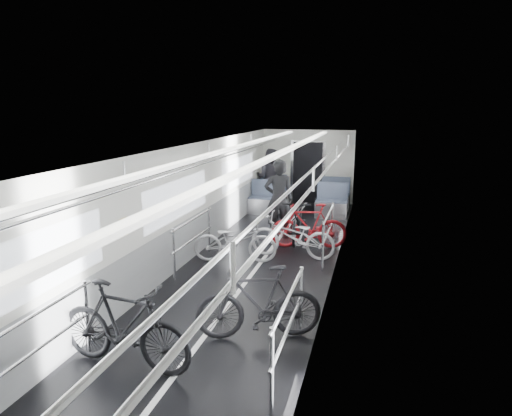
{
  "coord_description": "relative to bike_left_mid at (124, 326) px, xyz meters",
  "views": [
    {
      "loc": [
        2.19,
        -7.95,
        3.14
      ],
      "look_at": [
        0.0,
        0.31,
        1.23
      ],
      "focal_mm": 32.0,
      "sensor_mm": 36.0,
      "label": 1
    }
  ],
  "objects": [
    {
      "name": "bike_right_far",
      "position": [
        1.45,
        5.41,
        -0.04
      ],
      "size": [
        1.77,
        0.82,
        1.03
      ],
      "primitive_type": "imported",
      "rotation": [
        0.0,
        0.0,
        -1.37
      ],
      "color": "maroon",
      "rests_on": "floor"
    },
    {
      "name": "bike_right_near",
      "position": [
        1.39,
        1.14,
        -0.03
      ],
      "size": [
        1.81,
        1.05,
        1.05
      ],
      "primitive_type": "imported",
      "rotation": [
        0.0,
        0.0,
        -1.23
      ],
      "color": "black",
      "rests_on": "floor"
    },
    {
      "name": "car_shell",
      "position": [
        0.65,
        5.25,
        0.57
      ],
      "size": [
        3.02,
        14.01,
        2.41
      ],
      "color": "black",
      "rests_on": "ground"
    },
    {
      "name": "bike_left_far",
      "position": [
        0.12,
        4.08,
        -0.1
      ],
      "size": [
        1.79,
        0.91,
        0.9
      ],
      "primitive_type": "imported",
      "rotation": [
        0.0,
        0.0,
        1.76
      ],
      "color": "#9B9B9F",
      "rests_on": "floor"
    },
    {
      "name": "bike_aisle",
      "position": [
        1.1,
        5.97,
        -0.05
      ],
      "size": [
        0.84,
        1.96,
        1.0
      ],
      "primitive_type": "imported",
      "rotation": [
        0.0,
        0.0,
        0.09
      ],
      "color": "black",
      "rests_on": "floor"
    },
    {
      "name": "bike_right_mid",
      "position": [
        1.22,
        4.63,
        -0.08
      ],
      "size": [
        1.83,
        0.7,
        0.95
      ],
      "primitive_type": "imported",
      "rotation": [
        0.0,
        0.0,
        -1.61
      ],
      "color": "silver",
      "rests_on": "floor"
    },
    {
      "name": "person_seated",
      "position": [
        -0.42,
        9.53,
        0.37
      ],
      "size": [
        0.97,
        0.79,
        1.84
      ],
      "primitive_type": "imported",
      "rotation": [
        0.0,
        0.0,
        3.03
      ],
      "color": "#2D2C33",
      "rests_on": "floor"
    },
    {
      "name": "person_standing",
      "position": [
        0.61,
        6.07,
        0.41
      ],
      "size": [
        0.82,
        0.67,
        1.92
      ],
      "primitive_type": "imported",
      "rotation": [
        0.0,
        0.0,
        3.49
      ],
      "color": "black",
      "rests_on": "floor"
    },
    {
      "name": "bike_left_mid",
      "position": [
        0.0,
        0.0,
        0.0
      ],
      "size": [
        1.89,
        0.71,
        1.11
      ],
      "primitive_type": "imported",
      "rotation": [
        0.0,
        0.0,
        1.47
      ],
      "color": "black",
      "rests_on": "floor"
    }
  ]
}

